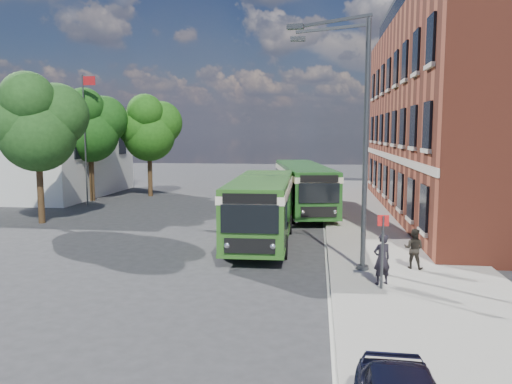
# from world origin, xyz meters

# --- Properties ---
(ground) EXTENTS (120.00, 120.00, 0.00)m
(ground) POSITION_xyz_m (0.00, 0.00, 0.00)
(ground) COLOR #2A2A2D
(ground) RESTS_ON ground
(pavement) EXTENTS (6.00, 48.00, 0.15)m
(pavement) POSITION_xyz_m (7.00, 8.00, 0.07)
(pavement) COLOR gray
(pavement) RESTS_ON ground
(kerb_line) EXTENTS (0.12, 48.00, 0.01)m
(kerb_line) POSITION_xyz_m (3.95, 8.00, 0.01)
(kerb_line) COLOR beige
(kerb_line) RESTS_ON ground
(brick_office) EXTENTS (12.10, 26.00, 14.20)m
(brick_office) POSITION_xyz_m (14.00, 12.00, 6.97)
(brick_office) COLOR maroon
(brick_office) RESTS_ON ground
(white_building) EXTENTS (9.40, 13.40, 7.30)m
(white_building) POSITION_xyz_m (-18.00, 18.00, 3.66)
(white_building) COLOR silver
(white_building) RESTS_ON ground
(flagpole) EXTENTS (0.95, 0.10, 9.00)m
(flagpole) POSITION_xyz_m (-12.45, 13.00, 4.94)
(flagpole) COLOR #383B3E
(flagpole) RESTS_ON ground
(street_lamp) EXTENTS (2.96, 2.38, 9.00)m
(street_lamp) POSITION_xyz_m (4.84, -2.00, 4.79)
(street_lamp) COLOR #383B3E
(street_lamp) RESTS_ON ground
(bus_stop_sign) EXTENTS (0.35, 0.08, 2.52)m
(bus_stop_sign) POSITION_xyz_m (5.60, -4.20, 1.51)
(bus_stop_sign) COLOR #383B3E
(bus_stop_sign) RESTS_ON ground
(bus_front) EXTENTS (2.78, 9.85, 3.02)m
(bus_front) POSITION_xyz_m (1.00, 2.63, 1.83)
(bus_front) COLOR #2E621F
(bus_front) RESTS_ON ground
(bus_rear) EXTENTS (4.53, 12.60, 3.02)m
(bus_rear) POSITION_xyz_m (2.63, 12.10, 1.83)
(bus_rear) COLOR #1D4E1A
(bus_rear) RESTS_ON ground
(pedestrian_a) EXTENTS (0.73, 0.63, 1.69)m
(pedestrian_a) POSITION_xyz_m (5.65, -3.74, 0.99)
(pedestrian_a) COLOR black
(pedestrian_a) RESTS_ON pavement
(pedestrian_b) EXTENTS (0.87, 0.78, 1.47)m
(pedestrian_b) POSITION_xyz_m (7.06, -1.61, 0.89)
(pedestrian_b) COLOR black
(pedestrian_b) RESTS_ON pavement
(tree_left) EXTENTS (4.94, 4.70, 8.34)m
(tree_left) POSITION_xyz_m (-11.85, 6.05, 5.66)
(tree_left) COLOR #372414
(tree_left) RESTS_ON ground
(tree_mid) EXTENTS (4.91, 4.67, 8.29)m
(tree_mid) POSITION_xyz_m (-13.14, 15.25, 5.63)
(tree_mid) COLOR #372414
(tree_mid) RESTS_ON ground
(tree_right) EXTENTS (4.77, 4.53, 8.05)m
(tree_right) POSITION_xyz_m (-9.69, 18.33, 5.46)
(tree_right) COLOR #372414
(tree_right) RESTS_ON ground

